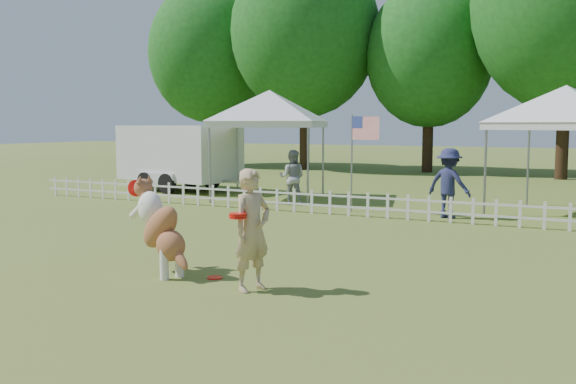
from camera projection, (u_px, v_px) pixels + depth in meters
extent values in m
plane|color=#45641F|center=(215.00, 280.00, 9.25)|extent=(120.00, 120.00, 0.00)
imported|color=tan|center=(252.00, 230.00, 8.59)|extent=(0.56, 0.69, 1.65)
cylinder|color=red|center=(215.00, 278.00, 9.35)|extent=(0.30, 0.30, 0.02)
imported|color=#97989C|center=(292.00, 177.00, 17.97)|extent=(0.89, 0.78, 1.54)
imported|color=#24284E|center=(449.00, 183.00, 15.34)|extent=(1.21, 0.88, 1.68)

